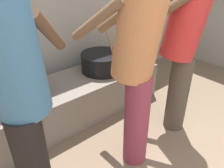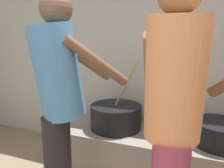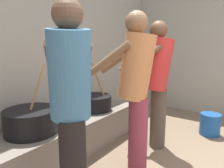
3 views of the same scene
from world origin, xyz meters
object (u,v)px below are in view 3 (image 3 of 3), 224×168
(bucket_blue_plastic, at_px, (210,124))
(cook_in_orange_shirt, at_px, (136,83))
(cooking_pot_main, at_px, (95,102))
(cooking_pot_secondary, at_px, (31,121))
(cook_in_blue_shirt, at_px, (71,98))
(cook_in_red_shirt, at_px, (157,78))

(bucket_blue_plastic, bearing_deg, cook_in_orange_shirt, 161.27)
(cook_in_orange_shirt, bearing_deg, cooking_pot_main, 67.31)
(cooking_pot_secondary, bearing_deg, cooking_pot_main, -1.55)
(cooking_pot_main, height_order, cooking_pot_secondary, cooking_pot_secondary)
(cooking_pot_main, bearing_deg, cooking_pot_secondary, 178.45)
(cook_in_orange_shirt, height_order, bucket_blue_plastic, cook_in_orange_shirt)
(cook_in_blue_shirt, xyz_separation_m, cook_in_red_shirt, (1.39, -0.07, -0.01))
(cooking_pot_secondary, relative_size, cook_in_red_shirt, 0.44)
(cooking_pot_main, relative_size, cook_in_red_shirt, 0.41)
(cooking_pot_secondary, bearing_deg, bucket_blue_plastic, -33.37)
(cooking_pot_main, xyz_separation_m, cook_in_red_shirt, (0.25, -0.81, 0.40))
(cook_in_blue_shirt, bearing_deg, bucket_blue_plastic, -14.94)
(bucket_blue_plastic, bearing_deg, cooking_pot_secondary, 146.63)
(cooking_pot_main, distance_m, cooking_pot_secondary, 0.99)
(cook_in_blue_shirt, xyz_separation_m, bucket_blue_plastic, (2.21, -0.59, -0.77))
(cook_in_blue_shirt, bearing_deg, cook_in_red_shirt, -2.90)
(cooking_pot_secondary, relative_size, bucket_blue_plastic, 2.18)
(bucket_blue_plastic, bearing_deg, cook_in_red_shirt, 147.81)
(cooking_pot_main, relative_size, cook_in_orange_shirt, 0.40)
(cook_in_orange_shirt, xyz_separation_m, bucket_blue_plastic, (1.43, -0.49, -0.78))
(cook_in_red_shirt, bearing_deg, cook_in_orange_shirt, -176.77)
(cook_in_blue_shirt, distance_m, cook_in_orange_shirt, 0.79)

